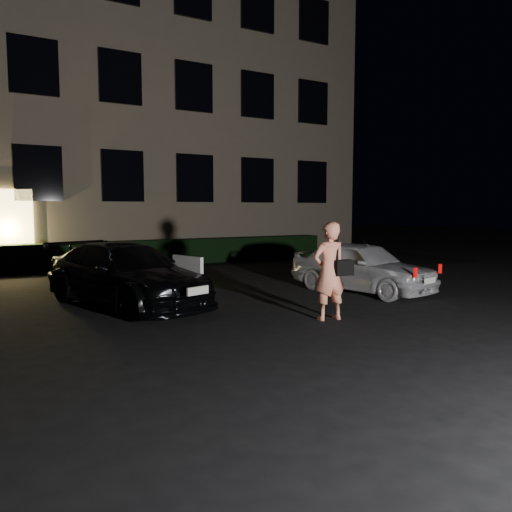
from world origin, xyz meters
TOP-DOWN VIEW (x-y plane):
  - ground at (0.00, 0.00)m, footprint 80.00×80.00m
  - building at (-0.00, 14.99)m, footprint 20.00×8.11m
  - hedge at (0.00, 10.50)m, footprint 15.00×0.70m
  - sedan at (-1.87, 3.95)m, footprint 2.86×4.55m
  - hatch at (3.25, 2.81)m, footprint 2.09×3.68m
  - man at (0.80, 0.88)m, footprint 0.70×0.47m

SIDE VIEW (x-z plane):
  - ground at x=0.00m, z-range 0.00..0.00m
  - hedge at x=0.00m, z-range 0.00..0.85m
  - hatch at x=3.25m, z-range 0.00..1.18m
  - sedan at x=-1.87m, z-range 0.00..1.23m
  - man at x=0.80m, z-range 0.00..1.69m
  - building at x=0.00m, z-range 0.00..12.00m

